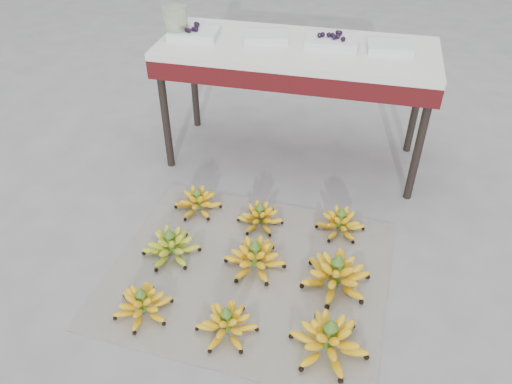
% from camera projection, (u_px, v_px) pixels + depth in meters
% --- Properties ---
extents(ground, '(60.00, 60.00, 0.00)m').
position_uv_depth(ground, '(256.00, 273.00, 2.30)').
color(ground, slate).
rests_on(ground, ground).
extents(newspaper_mat, '(1.31, 1.12, 0.01)m').
position_uv_depth(newspaper_mat, '(249.00, 271.00, 2.30)').
color(newspaper_mat, beige).
rests_on(newspaper_mat, ground).
extents(bunch_front_left, '(0.30, 0.30, 0.15)m').
position_uv_depth(bunch_front_left, '(143.00, 304.00, 2.08)').
color(bunch_front_left, '#FFCE00').
rests_on(bunch_front_left, newspaper_mat).
extents(bunch_front_center, '(0.29, 0.29, 0.15)m').
position_uv_depth(bunch_front_center, '(227.00, 324.00, 2.00)').
color(bunch_front_center, '#FFCE00').
rests_on(bunch_front_center, newspaper_mat).
extents(bunch_front_right, '(0.40, 0.40, 0.19)m').
position_uv_depth(bunch_front_right, '(329.00, 340.00, 1.92)').
color(bunch_front_right, '#FFCE00').
rests_on(bunch_front_right, newspaper_mat).
extents(bunch_mid_left, '(0.27, 0.27, 0.16)m').
position_uv_depth(bunch_mid_left, '(171.00, 246.00, 2.35)').
color(bunch_mid_left, '#92AE20').
rests_on(bunch_mid_left, newspaper_mat).
extents(bunch_mid_center, '(0.29, 0.29, 0.17)m').
position_uv_depth(bunch_mid_center, '(255.00, 258.00, 2.28)').
color(bunch_mid_center, '#FFCE00').
rests_on(bunch_mid_center, newspaper_mat).
extents(bunch_mid_right, '(0.33, 0.33, 0.19)m').
position_uv_depth(bunch_mid_right, '(336.00, 275.00, 2.19)').
color(bunch_mid_right, '#FFCE00').
rests_on(bunch_mid_right, newspaper_mat).
extents(bunch_back_left, '(0.28, 0.28, 0.15)m').
position_uv_depth(bunch_back_left, '(198.00, 202.00, 2.62)').
color(bunch_back_left, '#FFCE00').
rests_on(bunch_back_left, newspaper_mat).
extents(bunch_back_center, '(0.26, 0.26, 0.14)m').
position_uv_depth(bunch_back_center, '(260.00, 217.00, 2.53)').
color(bunch_back_center, '#FFCE00').
rests_on(bunch_back_center, newspaper_mat).
extents(bunch_back_right, '(0.30, 0.30, 0.15)m').
position_uv_depth(bunch_back_right, '(340.00, 223.00, 2.49)').
color(bunch_back_right, '#FFCE00').
rests_on(bunch_back_right, newspaper_mat).
extents(vendor_table, '(1.47, 0.59, 0.71)m').
position_uv_depth(vendor_table, '(296.00, 60.00, 2.68)').
color(vendor_table, black).
rests_on(vendor_table, ground).
extents(tray_far_left, '(0.27, 0.21, 0.07)m').
position_uv_depth(tray_far_left, '(194.00, 33.00, 2.70)').
color(tray_far_left, silver).
rests_on(tray_far_left, vendor_table).
extents(tray_left, '(0.26, 0.21, 0.04)m').
position_uv_depth(tray_left, '(266.00, 37.00, 2.67)').
color(tray_left, silver).
rests_on(tray_left, vendor_table).
extents(tray_right, '(0.27, 0.20, 0.07)m').
position_uv_depth(tray_right, '(332.00, 41.00, 2.60)').
color(tray_right, silver).
rests_on(tray_right, vendor_table).
extents(tray_far_right, '(0.24, 0.19, 0.04)m').
position_uv_depth(tray_far_right, '(390.00, 47.00, 2.56)').
color(tray_far_right, silver).
rests_on(tray_far_right, vendor_table).
extents(glass_jar, '(0.17, 0.17, 0.16)m').
position_uv_depth(glass_jar, '(176.00, 22.00, 2.67)').
color(glass_jar, beige).
rests_on(glass_jar, vendor_table).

